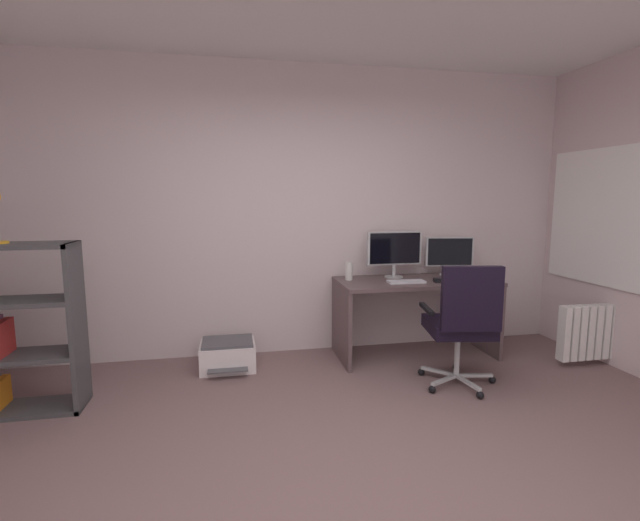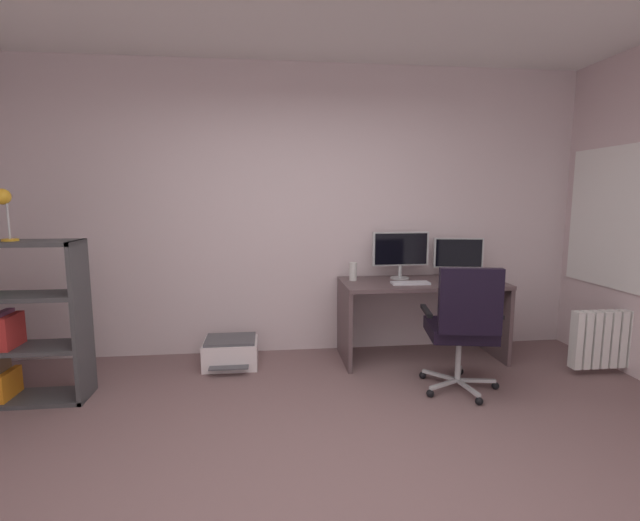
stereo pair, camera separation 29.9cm
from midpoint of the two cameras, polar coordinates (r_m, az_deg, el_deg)
ground_plane at (r=2.57m, az=0.78°, el=-28.34°), size 5.55×4.55×0.02m
wall_back at (r=4.37m, az=-5.56°, el=6.22°), size 5.55×0.10×2.76m
window_pane at (r=4.66m, az=32.35°, el=4.62°), size 0.01×1.54×1.17m
window_frame at (r=4.65m, az=32.29°, el=4.62°), size 0.02×1.62×1.25m
desk at (r=4.34m, az=10.17°, el=-4.97°), size 1.49×0.67×0.74m
monitor_main at (r=4.35m, az=7.55°, el=1.34°), size 0.55×0.18×0.45m
monitor_secondary at (r=4.58m, az=14.42°, el=0.88°), size 0.47×0.18×0.39m
keyboard at (r=4.13m, az=8.92°, el=-2.70°), size 0.34×0.14×0.02m
computer_mouse at (r=4.21m, az=12.79°, el=-2.50°), size 0.08×0.11×0.03m
desktop_speaker at (r=4.21m, az=1.68°, el=-1.38°), size 0.07×0.07×0.17m
office_chair at (r=3.65m, az=15.53°, el=-7.37°), size 0.63×0.63×1.02m
printer at (r=4.17m, az=-13.75°, el=-11.63°), size 0.48×0.47×0.26m
radiator at (r=4.75m, az=30.58°, el=-7.82°), size 0.80×0.10×0.50m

